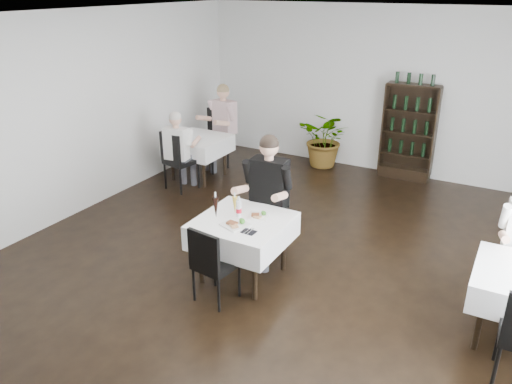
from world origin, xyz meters
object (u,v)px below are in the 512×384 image
(wine_shelf, at_px, (408,133))
(main_table, at_px, (243,231))
(potted_tree, at_px, (326,139))
(diner_main, at_px, (266,190))

(wine_shelf, xyz_separation_m, main_table, (-0.90, -4.31, -0.23))
(potted_tree, xyz_separation_m, diner_main, (0.63, -3.66, 0.40))
(wine_shelf, relative_size, main_table, 1.70)
(main_table, bearing_deg, potted_tree, 98.18)
(diner_main, bearing_deg, potted_tree, 99.76)
(main_table, relative_size, diner_main, 0.63)
(wine_shelf, distance_m, diner_main, 3.88)
(potted_tree, distance_m, diner_main, 3.74)
(potted_tree, bearing_deg, diner_main, -80.24)
(main_table, xyz_separation_m, diner_main, (0.03, 0.54, 0.33))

